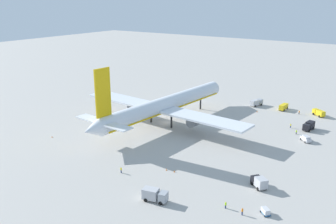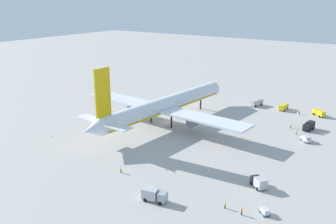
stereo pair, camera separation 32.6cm
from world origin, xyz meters
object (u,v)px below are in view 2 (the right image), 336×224
traffic_cone_0 (257,112)px  service_truck_0 (257,103)px  service_truck_5 (309,126)px  ground_worker_4 (225,205)px  traffic_cone_3 (166,169)px  service_truck_1 (154,195)px  traffic_cone_1 (174,171)px  service_van (306,139)px  ground_worker_1 (291,126)px  ground_worker_3 (299,112)px  ground_worker_2 (296,132)px  service_truck_2 (284,107)px  service_truck_3 (319,113)px  baggage_cart_1 (265,211)px  service_truck_4 (259,182)px  traffic_cone_2 (52,137)px  airliner (164,105)px  ground_worker_5 (242,211)px  ground_worker_0 (121,170)px

traffic_cone_0 → service_truck_0: bearing=23.7°
service_truck_5 → ground_worker_4: 64.68m
service_truck_5 → traffic_cone_3: size_ratio=11.38×
service_truck_1 → traffic_cone_3: service_truck_1 is taller
traffic_cone_3 → traffic_cone_1: bearing=-82.2°
traffic_cone_0 → traffic_cone_3: same height
service_van → ground_worker_1: service_van is taller
ground_worker_3 → traffic_cone_0: 16.96m
service_truck_1 → traffic_cone_1: bearing=16.0°
ground_worker_2 → traffic_cone_3: bearing=156.0°
service_truck_2 → ground_worker_1: service_truck_2 is taller
service_truck_3 → traffic_cone_3: size_ratio=10.42×
traffic_cone_0 → ground_worker_3: bearing=-65.9°
traffic_cone_0 → baggage_cart_1: bearing=-157.5°
service_truck_5 → ground_worker_2: 7.51m
ground_worker_1 → service_truck_0: bearing=46.2°
service_truck_3 → service_truck_4: (-70.23, -1.53, 0.12)m
service_truck_4 → baggage_cart_1: service_truck_4 is taller
traffic_cone_3 → service_truck_4: bearing=-77.9°
baggage_cart_1 → ground_worker_2: bearing=9.0°
traffic_cone_1 → service_truck_4: bearing=-77.4°
traffic_cone_2 → airliner: bearing=-35.2°
ground_worker_4 → traffic_cone_3: bearing=69.5°
service_truck_0 → ground_worker_5: size_ratio=3.79×
service_truck_1 → ground_worker_5: size_ratio=3.60×
ground_worker_1 → ground_worker_5: (-63.37, -8.09, 0.05)m
ground_worker_5 → traffic_cone_1: 25.61m
service_truck_2 → service_van: service_truck_2 is taller
ground_worker_4 → traffic_cone_3: ground_worker_4 is taller
service_truck_0 → service_truck_3: size_ratio=1.17×
ground_worker_0 → ground_worker_1: ground_worker_0 is taller
ground_worker_3 → traffic_cone_2: bearing=139.8°
service_truck_5 → traffic_cone_1: (-56.00, 21.94, -1.34)m
ground_worker_2 → traffic_cone_0: bearing=50.8°
service_truck_4 → service_truck_5: 50.96m
service_truck_0 → ground_worker_1: size_ratio=3.98×
service_truck_5 → service_truck_4: bearing=-179.3°
ground_worker_2 → traffic_cone_2: bearing=126.4°
ground_worker_2 → traffic_cone_3: size_ratio=2.96×
service_truck_2 → ground_worker_3: bearing=-108.3°
ground_worker_0 → service_van: bearing=-34.4°
service_truck_5 → baggage_cart_1: bearing=-174.2°
service_truck_2 → baggage_cart_1: (-81.36, -21.69, -0.63)m
airliner → ground_worker_3: airliner is taller
service_truck_1 → ground_worker_0: bearing=67.9°
service_truck_5 → ground_worker_0: (-64.60, 33.86, -0.74)m
ground_worker_0 → ground_worker_2: size_ratio=1.06×
service_truck_5 → service_van: 12.35m
service_truck_0 → service_truck_3: 26.51m
service_truck_4 → ground_worker_1: service_truck_4 is taller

